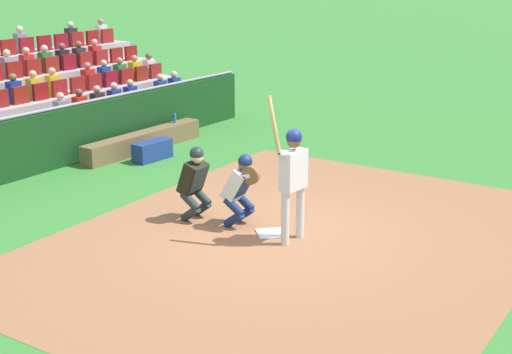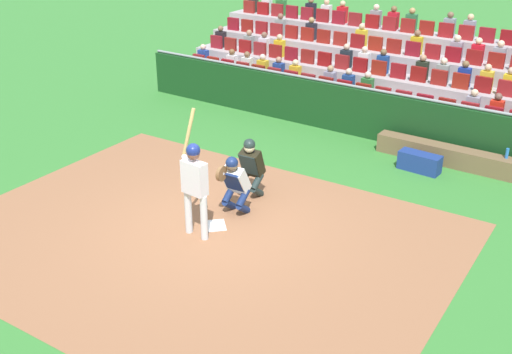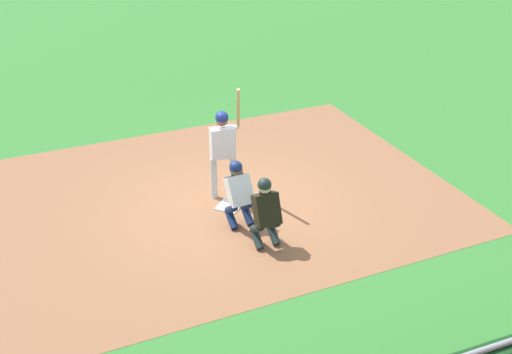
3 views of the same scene
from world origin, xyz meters
name	(u,v)px [view 3 (image 3 of 3)]	position (x,y,z in m)	size (l,w,h in m)	color
ground_plane	(229,207)	(0.00, 0.00, 0.00)	(160.00, 160.00, 0.00)	#367D32
infield_dirt_patch	(221,195)	(0.00, 0.50, 0.00)	(8.98, 6.90, 0.01)	#976242
home_plate_marker	(229,206)	(0.00, 0.00, 0.02)	(0.44, 0.44, 0.02)	white
batter_at_plate	(223,144)	(0.05, 0.43, 1.14)	(0.60, 0.48, 2.33)	silver
catcher_crouching	(238,190)	(-0.03, -0.62, 0.71)	(0.49, 0.73, 1.26)	navy
home_plate_umpire	(266,210)	(0.16, -1.44, 0.71)	(0.48, 0.47, 1.30)	#1F2D2C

